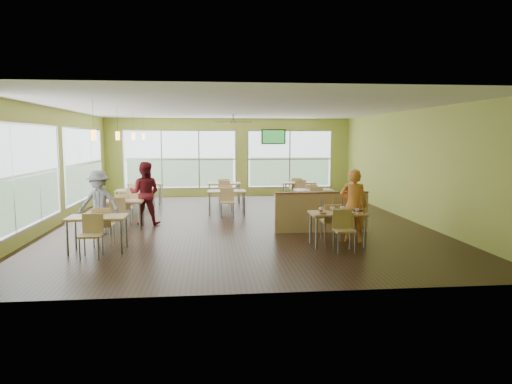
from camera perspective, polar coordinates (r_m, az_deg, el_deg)
The scene contains 20 objects.
room at distance 12.83m, azimuth -2.14°, elevation 3.21°, with size 12.00×12.04×3.20m.
window_bays at distance 15.99m, azimuth -12.39°, elevation 3.31°, with size 9.24×10.24×2.38m.
main_table at distance 10.33m, azimuth 10.13°, elevation -3.16°, with size 1.22×1.52×0.87m.
half_wall_divider at distance 11.73m, azimuth 8.18°, elevation -2.48°, with size 2.40×0.14×1.04m.
dining_tables at distance 14.60m, azimuth -6.67°, elevation -0.22°, with size 6.92×8.72×0.87m.
pendant_lights at distance 13.67m, azimuth -15.95°, elevation 6.75°, with size 0.11×7.31×0.86m.
ceiling_fan at distance 15.81m, azimuth -2.87°, elevation 8.75°, with size 1.25×1.25×0.29m.
tv_backwall at distance 18.86m, azimuth 2.19°, elevation 6.92°, with size 1.00×0.07×0.60m.
man_plaid at distance 10.73m, azimuth 12.07°, elevation -1.66°, with size 0.62×0.41×1.70m, color #F34A1B.
patron_maroon at distance 12.96m, azimuth -13.74°, elevation -0.16°, with size 0.85×0.66×1.75m, color #5D1319.
patron_grey at distance 11.98m, azimuth -19.06°, elevation -1.24°, with size 1.04×0.60×1.60m, color slate.
cup_blue at distance 10.08m, azimuth 8.13°, elevation -2.28°, with size 0.09×0.09×0.34m.
cup_yellow at distance 10.17m, azimuth 9.55°, elevation -2.21°, with size 0.10×0.10×0.36m.
cup_red_near at distance 10.25m, azimuth 10.75°, elevation -2.16°, with size 0.10×0.10×0.37m.
cup_red_far at distance 10.21m, azimuth 12.55°, elevation -2.30°, with size 0.08×0.08×0.30m.
food_basket at distance 10.51m, azimuth 12.56°, elevation -2.22°, with size 0.25×0.25×0.06m.
ketchup_cup at distance 10.27m, azimuth 13.37°, elevation -2.56°, with size 0.06×0.06×0.02m, color #A12404.
wrapper_left at distance 10.03m, azimuth 8.34°, elevation -2.61°, with size 0.17×0.15×0.04m, color #9E804C.
wrapper_mid at distance 10.47m, azimuth 10.37°, elevation -2.23°, with size 0.22×0.19×0.05m, color #9E804C.
wrapper_right at distance 10.09m, azimuth 11.84°, elevation -2.66°, with size 0.13×0.12×0.03m, color #9E804C.
Camera 1 is at (-0.82, -12.78, 2.39)m, focal length 32.00 mm.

